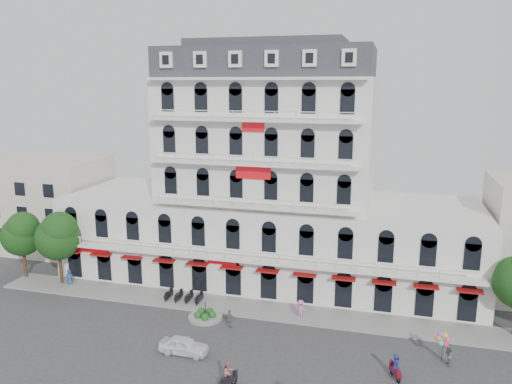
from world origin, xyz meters
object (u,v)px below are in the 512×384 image
(rider_southwest, at_px, (228,375))
(rider_east, at_px, (396,366))
(parked_car, at_px, (184,345))
(balloon_vendor, at_px, (446,350))

(rider_southwest, distance_m, rider_east, 12.36)
(parked_car, xyz_separation_m, rider_southwest, (4.95, -3.50, 0.34))
(parked_car, xyz_separation_m, rider_east, (16.52, 0.84, 0.29))
(parked_car, height_order, rider_southwest, rider_southwest)
(rider_southwest, xyz_separation_m, balloon_vendor, (15.33, 7.30, 0.24))
(rider_southwest, bearing_deg, balloon_vendor, -34.46)
(parked_car, bearing_deg, balloon_vendor, -79.41)
(rider_southwest, height_order, rider_east, rider_southwest)
(rider_southwest, relative_size, rider_east, 1.02)
(rider_east, height_order, balloon_vendor, balloon_vendor)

